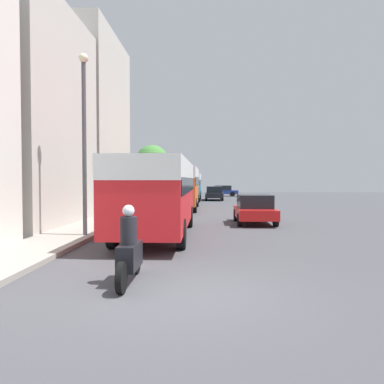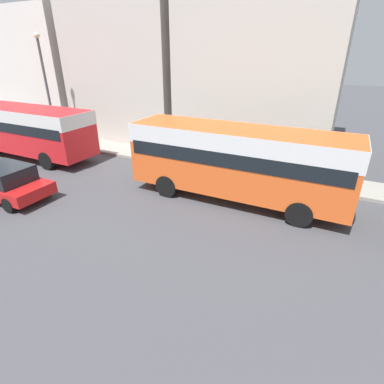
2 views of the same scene
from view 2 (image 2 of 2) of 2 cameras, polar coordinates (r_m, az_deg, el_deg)
name	(u,v)px [view 2 (image 2 of 2)]	position (r m, az deg, el deg)	size (l,w,h in m)	color
sidewalk	(6,130)	(29.45, -31.90, 9.93)	(2.20, 120.00, 0.15)	#9E998E
building_corner	(53,70)	(30.44, -25.02, 20.32)	(6.88, 8.57, 9.04)	silver
building_midblock	(134,63)	(23.67, -10.93, 23.05)	(5.74, 8.23, 10.49)	beige
building_far_terrace	(264,45)	(19.96, 13.63, 25.54)	(6.44, 9.05, 12.59)	beige
bus_lead	(25,125)	(20.94, -29.25, 11.04)	(2.54, 9.15, 3.01)	red
bus_following	(238,155)	(12.72, 8.72, 6.97)	(2.50, 9.26, 3.15)	#EA5B23
car_far_curb	(7,182)	(15.42, -31.78, 1.64)	(1.95, 3.90, 1.50)	red
lamp_post	(46,82)	(22.89, -26.09, 18.36)	(0.36, 0.36, 6.90)	#47474C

